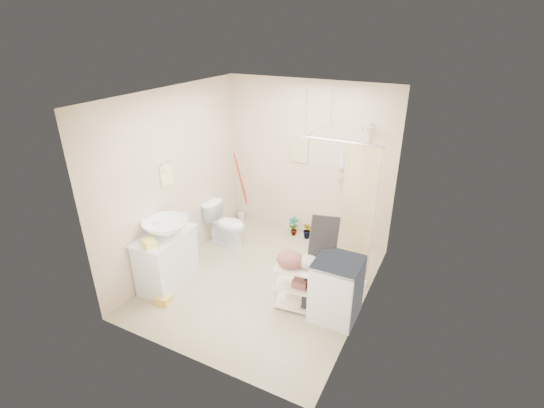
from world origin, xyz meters
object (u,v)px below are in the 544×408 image
(washing_machine, at_px, (336,289))
(laundry_rack, at_px, (297,283))
(vanity, at_px, (167,260))
(toilet, at_px, (226,224))

(washing_machine, height_order, laundry_rack, washing_machine)
(vanity, relative_size, toilet, 1.26)
(toilet, height_order, washing_machine, washing_machine)
(toilet, relative_size, washing_machine, 0.88)
(laundry_rack, bearing_deg, vanity, -175.95)
(vanity, distance_m, washing_machine, 2.34)
(toilet, distance_m, laundry_rack, 1.94)
(washing_machine, relative_size, laundry_rack, 1.09)
(vanity, relative_size, washing_machine, 1.11)
(vanity, distance_m, toilet, 1.32)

